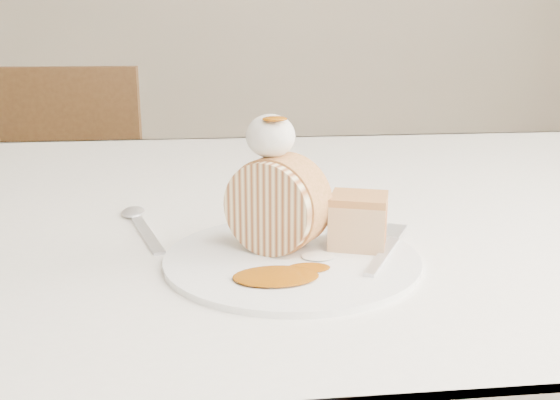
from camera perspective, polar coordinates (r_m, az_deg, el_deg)
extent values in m
cube|color=white|center=(0.80, 2.81, -1.15)|extent=(1.40, 0.90, 0.04)
cube|color=white|center=(1.26, -0.44, -0.51)|extent=(1.40, 0.01, 0.28)
cube|color=brown|center=(1.85, -17.55, -2.08)|extent=(0.42, 0.42, 0.04)
cube|color=brown|center=(1.62, -19.68, 3.80)|extent=(0.41, 0.05, 0.43)
cylinder|color=brown|center=(2.06, -11.17, -6.34)|extent=(0.04, 0.04, 0.40)
cylinder|color=brown|center=(2.13, -20.63, -6.31)|extent=(0.04, 0.04, 0.40)
cylinder|color=brown|center=(1.74, -12.52, -10.68)|extent=(0.04, 0.04, 0.40)
cylinder|color=brown|center=(1.82, -23.66, -10.39)|extent=(0.04, 0.04, 0.40)
cylinder|color=white|center=(0.58, 1.09, -5.37)|extent=(0.30, 0.30, 0.01)
cylinder|color=#FBE6AE|center=(0.59, -0.28, -0.43)|extent=(0.10, 0.09, 0.09)
cube|color=#D1844F|center=(0.61, 7.16, -2.19)|extent=(0.07, 0.06, 0.04)
ellipsoid|color=white|center=(0.58, -0.87, 5.87)|extent=(0.05, 0.05, 0.04)
ellipsoid|color=#8F4605|center=(0.56, -0.49, 7.94)|extent=(0.02, 0.02, 0.01)
cube|color=silver|center=(0.58, 9.37, -5.06)|extent=(0.09, 0.13, 0.00)
cube|color=silver|center=(0.67, -12.04, -3.10)|extent=(0.07, 0.15, 0.00)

